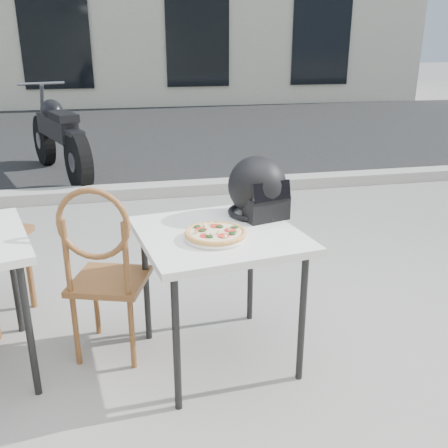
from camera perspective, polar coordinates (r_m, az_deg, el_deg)
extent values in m
plane|color=gray|center=(2.66, 0.97, -14.82)|extent=(80.00, 80.00, 0.00)
cube|color=black|center=(9.26, -9.24, 10.19)|extent=(30.00, 8.00, 0.00)
cube|color=#A7A49C|center=(5.35, -6.48, 3.96)|extent=(30.00, 0.25, 0.12)
cube|color=black|center=(13.16, -18.69, 19.23)|extent=(1.60, 0.08, 2.20)
cube|color=black|center=(13.29, -3.03, 20.17)|extent=(1.60, 0.08, 2.20)
cube|color=black|center=(14.22, 11.04, 19.83)|extent=(1.60, 0.08, 2.20)
cube|color=silver|center=(2.34, -0.61, -1.27)|extent=(0.82, 0.82, 0.04)
cylinder|color=black|center=(2.16, -5.45, -13.52)|extent=(0.04, 0.04, 0.65)
cylinder|color=black|center=(2.36, 8.92, -10.62)|extent=(0.04, 0.04, 0.65)
cylinder|color=black|center=(2.67, -8.89, -6.80)|extent=(0.04, 0.04, 0.65)
cylinder|color=black|center=(2.83, 3.04, -4.97)|extent=(0.04, 0.04, 0.65)
cylinder|color=white|center=(2.24, -0.97, -1.59)|extent=(0.34, 0.34, 0.01)
torus|color=white|center=(2.24, -0.98, -1.46)|extent=(0.36, 0.36, 0.01)
cylinder|color=#DEA051|center=(2.23, -0.98, -1.15)|extent=(0.31, 0.31, 0.01)
torus|color=#DEA051|center=(2.23, -0.98, -1.01)|extent=(0.32, 0.32, 0.02)
cylinder|color=red|center=(2.23, -0.98, -0.99)|extent=(0.28, 0.28, 0.00)
cylinder|color=beige|center=(2.23, -0.98, -0.92)|extent=(0.27, 0.27, 0.00)
cylinder|color=red|center=(2.24, 0.71, -0.69)|extent=(0.06, 0.06, 0.00)
cylinder|color=red|center=(2.29, -0.89, -0.23)|extent=(0.06, 0.06, 0.00)
cylinder|color=red|center=(2.25, -2.62, -0.65)|extent=(0.06, 0.06, 0.00)
cylinder|color=red|center=(2.18, -2.08, -1.33)|extent=(0.06, 0.06, 0.00)
cylinder|color=red|center=(2.17, -0.04, -1.36)|extent=(0.06, 0.06, 0.00)
ellipsoid|color=#183714|center=(2.28, -0.54, -0.31)|extent=(0.04, 0.04, 0.01)
ellipsoid|color=#183714|center=(2.23, -2.47, -0.72)|extent=(0.05, 0.05, 0.01)
ellipsoid|color=#183714|center=(2.20, 0.94, -1.06)|extent=(0.03, 0.04, 0.01)
ellipsoid|color=#183714|center=(2.16, -1.69, -1.42)|extent=(0.05, 0.05, 0.01)
ellipsoid|color=#183714|center=(2.27, 1.18, -0.40)|extent=(0.04, 0.03, 0.01)
ellipsoid|color=#183714|center=(2.28, -3.09, -0.31)|extent=(0.05, 0.05, 0.01)
cylinder|color=#D9D584|center=(2.20, -0.70, -0.97)|extent=(0.02, 0.02, 0.02)
cylinder|color=#D9D584|center=(2.29, -2.24, -0.14)|extent=(0.03, 0.02, 0.02)
cylinder|color=#D9D584|center=(2.24, 0.62, -0.60)|extent=(0.02, 0.02, 0.02)
cylinder|color=#D9D584|center=(2.31, -1.41, 0.08)|extent=(0.02, 0.02, 0.02)
cylinder|color=#D9D584|center=(2.15, 0.12, -1.46)|extent=(0.03, 0.02, 0.02)
cylinder|color=#D9D584|center=(2.21, -3.22, -0.93)|extent=(0.03, 0.02, 0.02)
cylinder|color=#D9D584|center=(2.22, 1.52, -0.76)|extent=(0.02, 0.02, 0.02)
cylinder|color=#D9D584|center=(2.18, -1.95, -1.22)|extent=(0.03, 0.02, 0.02)
ellipsoid|color=black|center=(2.53, 3.81, 4.37)|extent=(0.36, 0.37, 0.30)
cube|color=black|center=(2.48, 4.87, 1.81)|extent=(0.24, 0.16, 0.12)
torus|color=black|center=(2.56, 3.74, 1.45)|extent=(0.36, 0.36, 0.03)
cube|color=black|center=(2.42, 5.44, 3.74)|extent=(0.21, 0.09, 0.09)
cube|color=brown|center=(2.57, -12.90, -6.34)|extent=(0.45, 0.45, 0.03)
cylinder|color=brown|center=(2.74, -8.80, -9.08)|extent=(0.04, 0.04, 0.39)
cylinder|color=brown|center=(2.83, -14.41, -8.59)|extent=(0.04, 0.04, 0.39)
cylinder|color=brown|center=(2.51, -10.47, -12.15)|extent=(0.04, 0.04, 0.39)
cylinder|color=brown|center=(2.60, -16.57, -11.48)|extent=(0.04, 0.04, 0.39)
cylinder|color=brown|center=(2.32, -11.12, -4.09)|extent=(0.04, 0.04, 0.37)
cylinder|color=brown|center=(2.42, -17.54, -3.67)|extent=(0.04, 0.04, 0.37)
torus|color=brown|center=(2.31, -14.75, -0.06)|extent=(0.34, 0.14, 0.35)
cylinder|color=black|center=(2.39, -21.36, -11.31)|extent=(0.04, 0.04, 0.66)
cylinder|color=black|center=(2.93, -22.90, -5.63)|extent=(0.04, 0.04, 0.66)
cylinder|color=brown|center=(3.20, -21.36, -4.91)|extent=(0.05, 0.05, 0.49)
cylinder|color=black|center=(7.06, -19.87, 8.99)|extent=(0.34, 0.65, 0.65)
cylinder|color=slate|center=(7.06, -19.87, 8.99)|extent=(0.22, 0.25, 0.22)
cylinder|color=black|center=(5.62, -16.30, 6.84)|extent=(0.34, 0.65, 0.65)
cylinder|color=slate|center=(5.62, -16.30, 6.84)|extent=(0.22, 0.25, 0.22)
cube|color=black|center=(6.29, -18.55, 10.45)|extent=(0.57, 1.14, 0.24)
ellipsoid|color=black|center=(6.43, -19.10, 12.23)|extent=(0.38, 0.51, 0.24)
cube|color=black|center=(5.96, -17.92, 11.63)|extent=(0.39, 0.58, 0.09)
cylinder|color=slate|center=(6.93, -20.04, 11.70)|extent=(0.16, 0.34, 0.77)
cylinder|color=slate|center=(6.77, -20.18, 14.85)|extent=(0.54, 0.22, 0.03)
cube|color=black|center=(5.58, -16.67, 9.91)|extent=(0.22, 0.28, 0.05)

